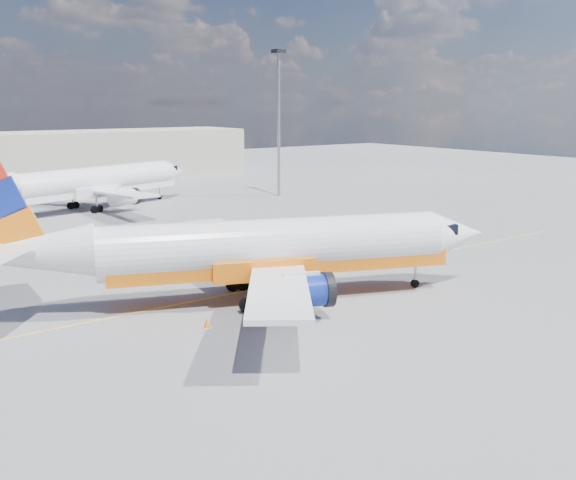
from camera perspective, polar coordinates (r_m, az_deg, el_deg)
ground at (r=42.31m, az=-0.72°, el=-5.31°), size 240.00×240.00×0.00m
taxi_line at (r=44.69m, az=-2.95°, el=-4.37°), size 70.00×0.15×0.01m
terminal_main at (r=111.97m, az=-21.37°, el=6.84°), size 70.00×14.00×8.00m
main_jet at (r=41.40m, az=-2.64°, el=-0.82°), size 33.55×25.38×10.25m
second_jet at (r=80.60m, az=-17.20°, el=4.89°), size 32.64×24.86×9.88m
gse_tug at (r=56.93m, az=6.97°, el=0.05°), size 2.73×1.91×1.82m
traffic_cone at (r=37.35m, az=-7.22°, el=-7.32°), size 0.45×0.45×0.63m
floodlight_mast at (r=88.35m, az=-0.84°, el=11.51°), size 1.43×1.43×19.59m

